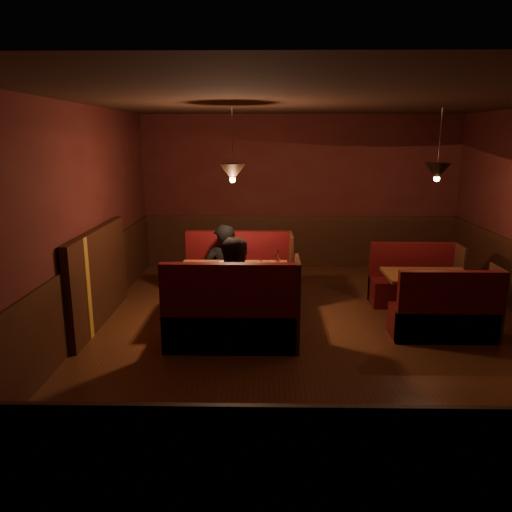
{
  "coord_description": "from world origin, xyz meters",
  "views": [
    {
      "loc": [
        -0.68,
        -6.05,
        2.5
      ],
      "look_at": [
        -0.79,
        0.38,
        0.95
      ],
      "focal_mm": 35.0,
      "sensor_mm": 36.0,
      "label": 1
    }
  ],
  "objects_px": {
    "main_bench_far": "(239,282)",
    "diner_b": "(238,277)",
    "second_bench_far": "(414,285)",
    "diner_a": "(223,255)",
    "main_table": "(235,281)",
    "second_table": "(428,286)",
    "second_bench_near": "(446,317)",
    "main_bench_near": "(232,321)"
  },
  "relations": [
    {
      "from": "main_table",
      "to": "main_bench_near",
      "type": "height_order",
      "value": "main_bench_near"
    },
    {
      "from": "second_bench_near",
      "to": "second_table",
      "type": "bearing_deg",
      "value": 92.2
    },
    {
      "from": "second_bench_far",
      "to": "diner_b",
      "type": "height_order",
      "value": "diner_b"
    },
    {
      "from": "diner_a",
      "to": "diner_b",
      "type": "relative_size",
      "value": 0.97
    },
    {
      "from": "main_table",
      "to": "second_bench_near",
      "type": "height_order",
      "value": "main_table"
    },
    {
      "from": "main_bench_far",
      "to": "second_table",
      "type": "xyz_separation_m",
      "value": [
        2.63,
        -0.64,
        0.14
      ]
    },
    {
      "from": "second_bench_near",
      "to": "diner_a",
      "type": "bearing_deg",
      "value": 158.61
    },
    {
      "from": "main_table",
      "to": "main_bench_far",
      "type": "relative_size",
      "value": 0.91
    },
    {
      "from": "diner_b",
      "to": "second_bench_near",
      "type": "bearing_deg",
      "value": -0.61
    },
    {
      "from": "main_bench_far",
      "to": "diner_b",
      "type": "relative_size",
      "value": 0.97
    },
    {
      "from": "main_bench_far",
      "to": "second_bench_far",
      "type": "distance_m",
      "value": 2.66
    },
    {
      "from": "diner_a",
      "to": "diner_b",
      "type": "bearing_deg",
      "value": 82.33
    },
    {
      "from": "second_table",
      "to": "diner_b",
      "type": "relative_size",
      "value": 0.7
    },
    {
      "from": "second_table",
      "to": "diner_a",
      "type": "distance_m",
      "value": 2.9
    },
    {
      "from": "main_table",
      "to": "diner_b",
      "type": "bearing_deg",
      "value": -82.82
    },
    {
      "from": "second_bench_far",
      "to": "diner_a",
      "type": "xyz_separation_m",
      "value": [
        -2.88,
        -0.27,
        0.51
      ]
    },
    {
      "from": "second_table",
      "to": "diner_b",
      "type": "distance_m",
      "value": 2.71
    },
    {
      "from": "second_table",
      "to": "second_bench_far",
      "type": "bearing_deg",
      "value": 87.8
    },
    {
      "from": "main_bench_near",
      "to": "second_table",
      "type": "bearing_deg",
      "value": 21.22
    },
    {
      "from": "second_bench_far",
      "to": "main_bench_far",
      "type": "bearing_deg",
      "value": -178.7
    },
    {
      "from": "second_bench_far",
      "to": "diner_b",
      "type": "relative_size",
      "value": 0.78
    },
    {
      "from": "diner_b",
      "to": "second_bench_far",
      "type": "bearing_deg",
      "value": 27.25
    },
    {
      "from": "second_table",
      "to": "second_bench_far",
      "type": "xyz_separation_m",
      "value": [
        0.03,
        0.7,
        -0.2
      ]
    },
    {
      "from": "main_bench_far",
      "to": "diner_a",
      "type": "xyz_separation_m",
      "value": [
        -0.22,
        -0.21,
        0.46
      ]
    },
    {
      "from": "main_table",
      "to": "main_bench_far",
      "type": "bearing_deg",
      "value": 88.89
    },
    {
      "from": "second_bench_near",
      "to": "diner_a",
      "type": "relative_size",
      "value": 0.8
    },
    {
      "from": "main_table",
      "to": "main_bench_near",
      "type": "relative_size",
      "value": 0.91
    },
    {
      "from": "second_bench_near",
      "to": "diner_b",
      "type": "xyz_separation_m",
      "value": [
        -2.6,
        -0.09,
        0.54
      ]
    },
    {
      "from": "main_table",
      "to": "second_table",
      "type": "distance_m",
      "value": 2.66
    },
    {
      "from": "diner_a",
      "to": "diner_b",
      "type": "height_order",
      "value": "diner_b"
    },
    {
      "from": "second_bench_far",
      "to": "diner_a",
      "type": "relative_size",
      "value": 0.8
    },
    {
      "from": "main_table",
      "to": "main_bench_far",
      "type": "height_order",
      "value": "main_bench_far"
    },
    {
      "from": "main_table",
      "to": "main_bench_far",
      "type": "distance_m",
      "value": 0.87
    },
    {
      "from": "main_bench_far",
      "to": "diner_b",
      "type": "xyz_separation_m",
      "value": [
        0.06,
        -1.43,
        0.48
      ]
    },
    {
      "from": "main_table",
      "to": "second_table",
      "type": "relative_size",
      "value": 1.25
    },
    {
      "from": "main_bench_near",
      "to": "second_table",
      "type": "height_order",
      "value": "main_bench_near"
    },
    {
      "from": "main_table",
      "to": "second_table",
      "type": "xyz_separation_m",
      "value": [
        2.65,
        0.19,
        -0.11
      ]
    },
    {
      "from": "main_table",
      "to": "diner_b",
      "type": "distance_m",
      "value": 0.64
    },
    {
      "from": "second_bench_far",
      "to": "second_bench_near",
      "type": "bearing_deg",
      "value": -90.0
    },
    {
      "from": "second_bench_near",
      "to": "diner_b",
      "type": "distance_m",
      "value": 2.66
    },
    {
      "from": "main_table",
      "to": "diner_a",
      "type": "xyz_separation_m",
      "value": [
        -0.2,
        0.62,
        0.2
      ]
    },
    {
      "from": "main_bench_near",
      "to": "second_bench_far",
      "type": "bearing_deg",
      "value": 32.93
    }
  ]
}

